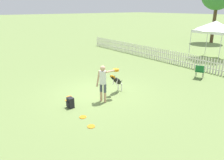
{
  "coord_description": "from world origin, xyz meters",
  "views": [
    {
      "loc": [
        8.01,
        -5.37,
        3.9
      ],
      "look_at": [
        0.6,
        0.32,
        0.77
      ],
      "focal_mm": 35.0,
      "sensor_mm": 36.0,
      "label": 1
    }
  ],
  "objects_px": {
    "frisbee_near_handler": "(83,117)",
    "canopy_tent_secondary": "(215,27)",
    "leaping_dog": "(117,81)",
    "frisbee_near_dog": "(69,97)",
    "folding_chair_blue_left": "(200,71)",
    "frisbee_far_scatter": "(68,100)",
    "frisbee_midfield": "(91,126)",
    "backpack_on_grass": "(70,103)",
    "handler_person": "(104,79)"
  },
  "relations": [
    {
      "from": "frisbee_near_dog",
      "to": "folding_chair_blue_left",
      "type": "relative_size",
      "value": 0.33
    },
    {
      "from": "handler_person",
      "to": "frisbee_near_handler",
      "type": "distance_m",
      "value": 1.94
    },
    {
      "from": "handler_person",
      "to": "folding_chair_blue_left",
      "type": "distance_m",
      "value": 6.22
    },
    {
      "from": "frisbee_near_handler",
      "to": "canopy_tent_secondary",
      "type": "height_order",
      "value": "canopy_tent_secondary"
    },
    {
      "from": "frisbee_near_handler",
      "to": "folding_chair_blue_left",
      "type": "height_order",
      "value": "folding_chair_blue_left"
    },
    {
      "from": "backpack_on_grass",
      "to": "folding_chair_blue_left",
      "type": "height_order",
      "value": "folding_chair_blue_left"
    },
    {
      "from": "leaping_dog",
      "to": "frisbee_midfield",
      "type": "xyz_separation_m",
      "value": [
        1.91,
        -2.65,
        -0.6
      ]
    },
    {
      "from": "frisbee_midfield",
      "to": "canopy_tent_secondary",
      "type": "distance_m",
      "value": 13.71
    },
    {
      "from": "frisbee_near_dog",
      "to": "frisbee_midfield",
      "type": "xyz_separation_m",
      "value": [
        2.79,
        -0.59,
        0.0
      ]
    },
    {
      "from": "frisbee_far_scatter",
      "to": "canopy_tent_secondary",
      "type": "height_order",
      "value": "canopy_tent_secondary"
    },
    {
      "from": "backpack_on_grass",
      "to": "canopy_tent_secondary",
      "type": "height_order",
      "value": "canopy_tent_secondary"
    },
    {
      "from": "frisbee_far_scatter",
      "to": "backpack_on_grass",
      "type": "distance_m",
      "value": 0.76
    },
    {
      "from": "frisbee_far_scatter",
      "to": "canopy_tent_secondary",
      "type": "distance_m",
      "value": 13.0
    },
    {
      "from": "frisbee_near_handler",
      "to": "frisbee_near_dog",
      "type": "relative_size",
      "value": 1.0
    },
    {
      "from": "frisbee_near_dog",
      "to": "frisbee_midfield",
      "type": "height_order",
      "value": "same"
    },
    {
      "from": "frisbee_near_handler",
      "to": "canopy_tent_secondary",
      "type": "xyz_separation_m",
      "value": [
        -2.29,
        13.03,
        2.45
      ]
    },
    {
      "from": "handler_person",
      "to": "leaping_dog",
      "type": "bearing_deg",
      "value": 90.87
    },
    {
      "from": "backpack_on_grass",
      "to": "folding_chair_blue_left",
      "type": "xyz_separation_m",
      "value": [
        1.05,
        7.62,
        0.26
      ]
    },
    {
      "from": "folding_chair_blue_left",
      "to": "canopy_tent_secondary",
      "type": "xyz_separation_m",
      "value": [
        -2.29,
        5.38,
        1.99
      ]
    },
    {
      "from": "canopy_tent_secondary",
      "to": "frisbee_midfield",
      "type": "bearing_deg",
      "value": -76.94
    },
    {
      "from": "handler_person",
      "to": "leaping_dog",
      "type": "relative_size",
      "value": 1.52
    },
    {
      "from": "frisbee_near_handler",
      "to": "canopy_tent_secondary",
      "type": "relative_size",
      "value": 0.09
    },
    {
      "from": "frisbee_near_handler",
      "to": "canopy_tent_secondary",
      "type": "distance_m",
      "value": 13.45
    },
    {
      "from": "frisbee_near_handler",
      "to": "folding_chair_blue_left",
      "type": "xyz_separation_m",
      "value": [
        0.0,
        7.65,
        0.46
      ]
    },
    {
      "from": "handler_person",
      "to": "canopy_tent_secondary",
      "type": "height_order",
      "value": "canopy_tent_secondary"
    },
    {
      "from": "leaping_dog",
      "to": "frisbee_near_handler",
      "type": "distance_m",
      "value": 2.85
    },
    {
      "from": "leaping_dog",
      "to": "frisbee_near_dog",
      "type": "xyz_separation_m",
      "value": [
        -0.88,
        -2.06,
        -0.6
      ]
    },
    {
      "from": "leaping_dog",
      "to": "canopy_tent_secondary",
      "type": "height_order",
      "value": "canopy_tent_secondary"
    },
    {
      "from": "frisbee_near_handler",
      "to": "frisbee_near_dog",
      "type": "distance_m",
      "value": 2.09
    },
    {
      "from": "frisbee_midfield",
      "to": "canopy_tent_secondary",
      "type": "xyz_separation_m",
      "value": [
        -3.05,
        13.14,
        2.45
      ]
    },
    {
      "from": "frisbee_near_handler",
      "to": "folding_chair_blue_left",
      "type": "bearing_deg",
      "value": 89.97
    },
    {
      "from": "frisbee_near_dog",
      "to": "frisbee_far_scatter",
      "type": "relative_size",
      "value": 1.0
    },
    {
      "from": "folding_chair_blue_left",
      "to": "canopy_tent_secondary",
      "type": "distance_m",
      "value": 6.18
    },
    {
      "from": "frisbee_near_dog",
      "to": "canopy_tent_secondary",
      "type": "height_order",
      "value": "canopy_tent_secondary"
    },
    {
      "from": "leaping_dog",
      "to": "folding_chair_blue_left",
      "type": "distance_m",
      "value": 5.25
    },
    {
      "from": "leaping_dog",
      "to": "backpack_on_grass",
      "type": "height_order",
      "value": "leaping_dog"
    },
    {
      "from": "handler_person",
      "to": "frisbee_far_scatter",
      "type": "xyz_separation_m",
      "value": [
        -1.02,
        -1.22,
        -1.0
      ]
    },
    {
      "from": "handler_person",
      "to": "frisbee_far_scatter",
      "type": "height_order",
      "value": "handler_person"
    },
    {
      "from": "handler_person",
      "to": "frisbee_near_dog",
      "type": "bearing_deg",
      "value": -163.91
    },
    {
      "from": "leaping_dog",
      "to": "folding_chair_blue_left",
      "type": "height_order",
      "value": "leaping_dog"
    },
    {
      "from": "leaping_dog",
      "to": "backpack_on_grass",
      "type": "xyz_separation_m",
      "value": [
        0.11,
        -2.5,
        -0.4
      ]
    },
    {
      "from": "backpack_on_grass",
      "to": "frisbee_near_handler",
      "type": "bearing_deg",
      "value": -1.62
    },
    {
      "from": "leaping_dog",
      "to": "frisbee_near_handler",
      "type": "relative_size",
      "value": 4.08
    },
    {
      "from": "folding_chair_blue_left",
      "to": "frisbee_near_handler",
      "type": "bearing_deg",
      "value": 68.06
    },
    {
      "from": "leaping_dog",
      "to": "canopy_tent_secondary",
      "type": "bearing_deg",
      "value": -105.61
    },
    {
      "from": "frisbee_midfield",
      "to": "folding_chair_blue_left",
      "type": "xyz_separation_m",
      "value": [
        -0.76,
        7.76,
        0.46
      ]
    },
    {
      "from": "frisbee_near_dog",
      "to": "canopy_tent_secondary",
      "type": "relative_size",
      "value": 0.09
    },
    {
      "from": "leaping_dog",
      "to": "folding_chair_blue_left",
      "type": "xyz_separation_m",
      "value": [
        1.16,
        5.11,
        -0.13
      ]
    },
    {
      "from": "frisbee_midfield",
      "to": "frisbee_near_handler",
      "type": "bearing_deg",
      "value": 171.25
    },
    {
      "from": "frisbee_midfield",
      "to": "backpack_on_grass",
      "type": "bearing_deg",
      "value": 175.36
    }
  ]
}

